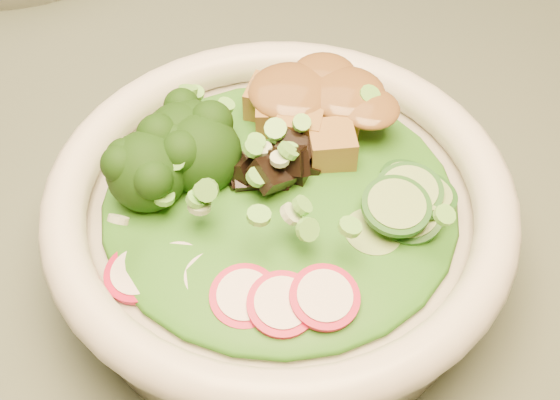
# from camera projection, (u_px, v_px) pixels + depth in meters

# --- Properties ---
(dining_table) EXTENTS (1.20, 0.80, 0.75)m
(dining_table) POSITION_uv_depth(u_px,v_px,m) (70.00, 209.00, 0.70)
(dining_table) COLOR black
(dining_table) RESTS_ON ground
(salad_bowl) EXTENTS (0.29, 0.29, 0.08)m
(salad_bowl) POSITION_uv_depth(u_px,v_px,m) (280.00, 221.00, 0.49)
(salad_bowl) COLOR silver
(salad_bowl) RESTS_ON dining_table
(lettuce_bed) EXTENTS (0.22, 0.22, 0.03)m
(lettuce_bed) POSITION_uv_depth(u_px,v_px,m) (280.00, 199.00, 0.47)
(lettuce_bed) COLOR #226214
(lettuce_bed) RESTS_ON salad_bowl
(broccoli_florets) EXTENTS (0.09, 0.08, 0.05)m
(broccoli_florets) POSITION_uv_depth(u_px,v_px,m) (174.00, 158.00, 0.47)
(broccoli_florets) COLOR black
(broccoli_florets) RESTS_ON salad_bowl
(radish_slices) EXTENTS (0.12, 0.05, 0.02)m
(radish_slices) POSITION_uv_depth(u_px,v_px,m) (247.00, 289.00, 0.42)
(radish_slices) COLOR #AC0D30
(radish_slices) RESTS_ON salad_bowl
(cucumber_slices) EXTENTS (0.08, 0.08, 0.04)m
(cucumber_slices) POSITION_uv_depth(u_px,v_px,m) (394.00, 213.00, 0.44)
(cucumber_slices) COLOR #8EB061
(cucumber_slices) RESTS_ON salad_bowl
(mushroom_heap) EXTENTS (0.08, 0.08, 0.04)m
(mushroom_heap) POSITION_uv_depth(u_px,v_px,m) (286.00, 167.00, 0.47)
(mushroom_heap) COLOR black
(mushroom_heap) RESTS_ON salad_bowl
(tofu_cubes) EXTENTS (0.10, 0.07, 0.04)m
(tofu_cubes) POSITION_uv_depth(u_px,v_px,m) (313.00, 111.00, 0.50)
(tofu_cubes) COLOR olive
(tofu_cubes) RESTS_ON salad_bowl
(peanut_sauce) EXTENTS (0.07, 0.06, 0.02)m
(peanut_sauce) POSITION_uv_depth(u_px,v_px,m) (314.00, 95.00, 0.49)
(peanut_sauce) COLOR brown
(peanut_sauce) RESTS_ON tofu_cubes
(scallion_garnish) EXTENTS (0.20, 0.20, 0.03)m
(scallion_garnish) POSITION_uv_depth(u_px,v_px,m) (280.00, 170.00, 0.45)
(scallion_garnish) COLOR #64BA41
(scallion_garnish) RESTS_ON salad_bowl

